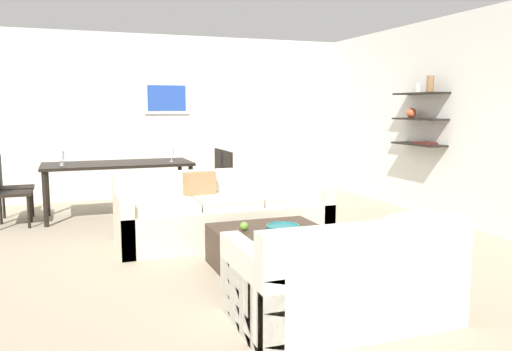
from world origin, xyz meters
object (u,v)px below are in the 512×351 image
at_px(loveseat_white, 343,280).
at_px(wine_glass_left_near, 61,158).
at_px(dining_chair_left_far, 8,183).
at_px(wine_glass_left_far, 62,155).
at_px(apple_on_coffee_table, 244,226).
at_px(dining_table, 118,168).
at_px(sofa_beige, 223,215).
at_px(coffee_table, 274,251).
at_px(wine_glass_right_near, 171,152).
at_px(dining_chair_left_near, 5,188).
at_px(dining_chair_right_near, 220,177).
at_px(dining_chair_right_far, 213,174).
at_px(decorative_bowl, 283,228).

distance_m(loveseat_white, wine_glass_left_near, 4.55).
relative_size(dining_chair_left_far, wine_glass_left_far, 4.87).
xyz_separation_m(dining_chair_left_far, wine_glass_left_far, (0.68, -0.09, 0.37)).
xyz_separation_m(apple_on_coffee_table, dining_table, (-0.86, 2.89, 0.26)).
distance_m(sofa_beige, coffee_table, 1.26).
relative_size(sofa_beige, loveseat_white, 1.55).
height_order(loveseat_white, coffee_table, loveseat_white).
bearing_deg(dining_chair_left_far, coffee_table, -51.95).
distance_m(wine_glass_right_near, wine_glass_left_far, 1.47).
xyz_separation_m(apple_on_coffee_table, dining_chair_left_near, (-2.27, 2.69, 0.09)).
xyz_separation_m(dining_chair_right_near, wine_glass_left_near, (-2.13, 0.09, 0.35)).
bearing_deg(dining_table, dining_chair_left_near, -172.23).
bearing_deg(wine_glass_right_near, apple_on_coffee_table, -87.16).
xyz_separation_m(dining_chair_right_near, wine_glass_right_near, (-0.68, 0.09, 0.37)).
bearing_deg(dining_chair_right_far, coffee_table, -95.27).
distance_m(apple_on_coffee_table, wine_glass_left_near, 3.23).
bearing_deg(apple_on_coffee_table, wine_glass_left_near, 119.78).
bearing_deg(coffee_table, sofa_beige, 95.69).
relative_size(decorative_bowl, apple_on_coffee_table, 3.98).
relative_size(loveseat_white, dining_chair_right_near, 1.74).
distance_m(dining_chair_right_far, wine_glass_right_near, 0.83).
xyz_separation_m(apple_on_coffee_table, wine_glass_left_far, (-1.59, 2.99, 0.46)).
bearing_deg(wine_glass_left_near, sofa_beige, -44.31).
bearing_deg(dining_chair_right_near, sofa_beige, -104.86).
relative_size(dining_chair_left_near, wine_glass_left_far, 4.87).
xyz_separation_m(loveseat_white, apple_on_coffee_table, (-0.30, 1.33, 0.13)).
bearing_deg(decorative_bowl, wine_glass_left_far, 121.26).
bearing_deg(dining_chair_left_near, decorative_bowl, -47.73).
relative_size(dining_table, wine_glass_left_far, 11.08).
bearing_deg(dining_chair_right_far, sofa_beige, -102.06).
bearing_deg(dining_table, decorative_bowl, -68.71).
distance_m(coffee_table, decorative_bowl, 0.24).
relative_size(dining_table, dining_chair_left_near, 2.27).
bearing_deg(wine_glass_right_near, dining_chair_left_near, -177.68).
distance_m(coffee_table, dining_chair_right_far, 3.25).
height_order(decorative_bowl, wine_glass_left_far, wine_glass_left_far).
distance_m(sofa_beige, wine_glass_right_near, 1.79).
distance_m(dining_table, wine_glass_left_far, 0.76).
bearing_deg(wine_glass_right_near, loveseat_white, -83.98).
xyz_separation_m(decorative_bowl, wine_glass_right_near, (-0.46, 2.94, 0.47)).
bearing_deg(wine_glass_left_near, wine_glass_right_near, 0.00).
distance_m(decorative_bowl, wine_glass_left_near, 3.54).
xyz_separation_m(coffee_table, apple_on_coffee_table, (-0.25, 0.14, 0.23)).
bearing_deg(dining_chair_left_near, dining_table, 7.77).
height_order(dining_chair_left_near, wine_glass_left_near, wine_glass_left_near).
distance_m(dining_chair_left_far, wine_glass_right_near, 2.19).
distance_m(wine_glass_right_near, wine_glass_left_near, 1.45).
bearing_deg(coffee_table, loveseat_white, -87.66).
height_order(dining_chair_right_far, wine_glass_right_near, wine_glass_right_near).
relative_size(dining_chair_right_far, wine_glass_left_far, 4.87).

